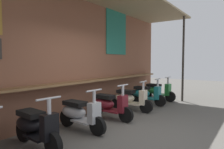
{
  "coord_description": "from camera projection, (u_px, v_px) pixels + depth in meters",
  "views": [
    {
      "loc": [
        -3.85,
        -2.18,
        1.56
      ],
      "look_at": [
        1.25,
        1.44,
        1.16
      ],
      "focal_mm": 32.73,
      "sensor_mm": 36.0,
      "label": 1
    }
  ],
  "objects": [
    {
      "name": "ground_plane",
      "position": [
        133.0,
        132.0,
        4.49
      ],
      "size": [
        28.25,
        28.25,
        0.0
      ],
      "primitive_type": "plane",
      "color": "#56544F"
    },
    {
      "name": "market_stall_facade",
      "position": [
        71.0,
        48.0,
        5.47
      ],
      "size": [
        10.09,
        2.08,
        3.53
      ],
      "color": "brown",
      "rests_on": "ground_plane"
    },
    {
      "name": "scooter_black",
      "position": [
        34.0,
        126.0,
        3.71
      ],
      "size": [
        0.49,
        1.4,
        0.97
      ],
      "rotation": [
        0.0,
        0.0,
        -1.64
      ],
      "color": "black",
      "rests_on": "ground_plane"
    },
    {
      "name": "scooter_silver",
      "position": [
        79.0,
        113.0,
        4.63
      ],
      "size": [
        0.46,
        1.4,
        0.97
      ],
      "rotation": [
        0.0,
        0.0,
        -1.62
      ],
      "color": "#B2B5BA",
      "rests_on": "ground_plane"
    },
    {
      "name": "scooter_maroon",
      "position": [
        108.0,
        105.0,
        5.54
      ],
      "size": [
        0.46,
        1.4,
        0.97
      ],
      "rotation": [
        0.0,
        0.0,
        -1.59
      ],
      "color": "maroon",
      "rests_on": "ground_plane"
    },
    {
      "name": "scooter_cream",
      "position": [
        129.0,
        98.0,
        6.45
      ],
      "size": [
        0.48,
        1.4,
        0.97
      ],
      "rotation": [
        0.0,
        0.0,
        -1.51
      ],
      "color": "beige",
      "rests_on": "ground_plane"
    },
    {
      "name": "scooter_teal",
      "position": [
        145.0,
        94.0,
        7.37
      ],
      "size": [
        0.46,
        1.4,
        0.97
      ],
      "rotation": [
        0.0,
        0.0,
        -1.57
      ],
      "color": "#197075",
      "rests_on": "ground_plane"
    },
    {
      "name": "scooter_green",
      "position": [
        156.0,
        91.0,
        8.21
      ],
      "size": [
        0.46,
        1.4,
        0.97
      ],
      "rotation": [
        0.0,
        0.0,
        -1.61
      ],
      "color": "#237533",
      "rests_on": "ground_plane"
    }
  ]
}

